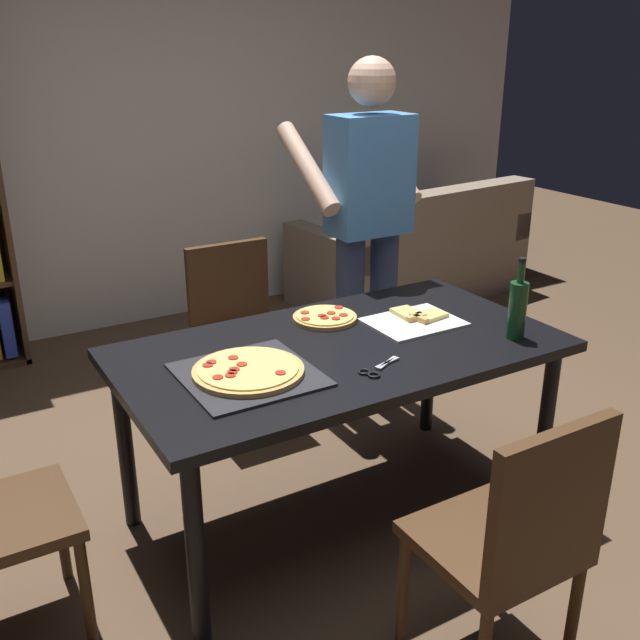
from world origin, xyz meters
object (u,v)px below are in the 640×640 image
(person_serving_pizza, at_px, (367,222))
(dining_table, at_px, (340,363))
(chair_near_camera, at_px, (516,535))
(pepperoni_pizza_on_tray, at_px, (248,372))
(wine_bottle, at_px, (517,308))
(second_pizza_plain, at_px, (325,317))
(chair_far_side, at_px, (239,325))
(couch, at_px, (415,258))
(kitchen_scissors, at_px, (376,369))

(person_serving_pizza, bearing_deg, dining_table, -129.75)
(chair_near_camera, distance_m, pepperoni_pizza_on_tray, 0.99)
(dining_table, bearing_deg, wine_bottle, -24.30)
(chair_near_camera, xyz_separation_m, second_pizza_plain, (0.08, 1.18, 0.25))
(dining_table, bearing_deg, chair_near_camera, -90.00)
(person_serving_pizza, bearing_deg, chair_far_side, 159.64)
(chair_far_side, relative_size, couch, 0.51)
(person_serving_pizza, distance_m, pepperoni_pizza_on_tray, 1.29)
(chair_near_camera, bearing_deg, kitchen_scissors, 91.41)
(second_pizza_plain, bearing_deg, dining_table, -108.19)
(couch, xyz_separation_m, second_pizza_plain, (-1.82, -1.74, 0.46))
(dining_table, bearing_deg, second_pizza_plain, 71.81)
(person_serving_pizza, bearing_deg, second_pizza_plain, -137.83)
(pepperoni_pizza_on_tray, distance_m, kitchen_scissors, 0.44)
(wine_bottle, distance_m, second_pizza_plain, 0.76)
(chair_near_camera, distance_m, person_serving_pizza, 1.82)
(second_pizza_plain, bearing_deg, kitchen_scissors, -101.10)
(couch, bearing_deg, chair_near_camera, -123.14)
(dining_table, relative_size, pepperoni_pizza_on_tray, 3.74)
(dining_table, height_order, kitchen_scissors, kitchen_scissors)
(person_serving_pizza, relative_size, second_pizza_plain, 6.71)
(chair_near_camera, bearing_deg, person_serving_pizza, 70.19)
(dining_table, relative_size, wine_bottle, 5.21)
(couch, relative_size, second_pizza_plain, 6.83)
(chair_near_camera, bearing_deg, chair_far_side, 90.00)
(chair_far_side, xyz_separation_m, wine_bottle, (0.61, -1.21, 0.36))
(wine_bottle, bearing_deg, person_serving_pizza, 91.11)
(couch, bearing_deg, wine_bottle, -119.76)
(dining_table, height_order, chair_near_camera, chair_near_camera)
(chair_near_camera, bearing_deg, dining_table, 90.00)
(couch, relative_size, pepperoni_pizza_on_tray, 4.05)
(chair_far_side, bearing_deg, couch, 28.92)
(chair_near_camera, xyz_separation_m, wine_bottle, (0.61, 0.66, 0.36))
(chair_far_side, bearing_deg, pepperoni_pizza_on_tray, -112.32)
(couch, xyz_separation_m, kitchen_scissors, (-1.92, -2.24, 0.45))
(chair_near_camera, xyz_separation_m, pepperoni_pizza_on_tray, (-0.41, 0.87, 0.25))
(pepperoni_pizza_on_tray, relative_size, kitchen_scissors, 2.22)
(wine_bottle, relative_size, kitchen_scissors, 1.60)
(chair_far_side, distance_m, wine_bottle, 1.40)
(dining_table, height_order, wine_bottle, wine_bottle)
(person_serving_pizza, bearing_deg, couch, 44.12)
(chair_far_side, relative_size, second_pizza_plain, 3.45)
(chair_near_camera, height_order, wine_bottle, wine_bottle)
(second_pizza_plain, bearing_deg, couch, 43.59)
(chair_near_camera, height_order, pepperoni_pizza_on_tray, chair_near_camera)
(chair_far_side, height_order, kitchen_scissors, chair_far_side)
(couch, bearing_deg, dining_table, -133.82)
(pepperoni_pizza_on_tray, relative_size, wine_bottle, 1.39)
(person_serving_pizza, xyz_separation_m, kitchen_scissors, (-0.61, -0.97, -0.24))
(pepperoni_pizza_on_tray, bearing_deg, dining_table, 9.43)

